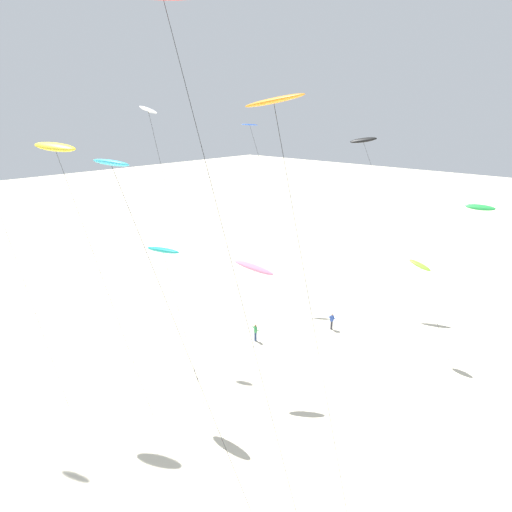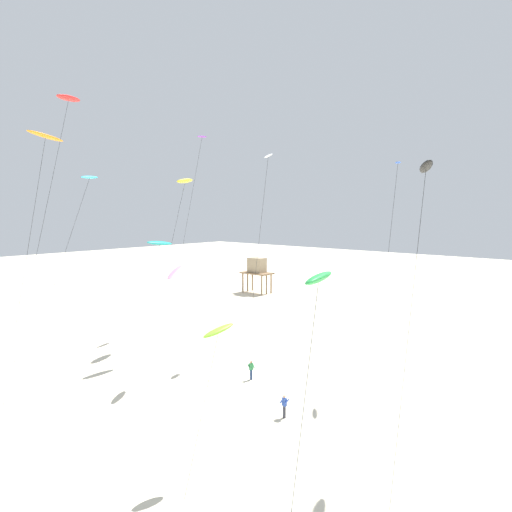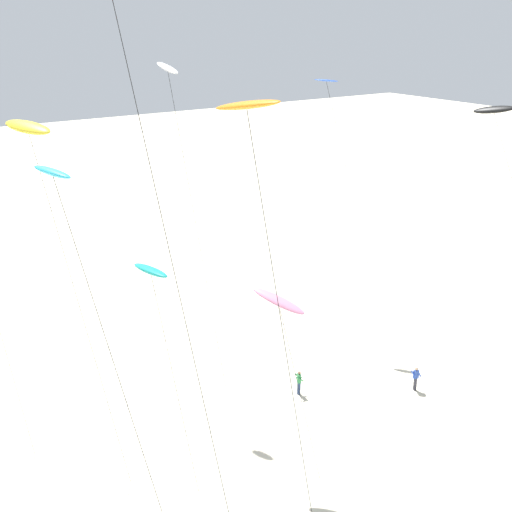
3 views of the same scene
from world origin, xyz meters
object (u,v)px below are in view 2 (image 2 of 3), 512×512
kite_cyan (89,180)px  kite_flyer_nearest (251,370)px  kite_pink (175,273)px  kite_blue (397,174)px  kite_red (68,100)px  kite_teal (160,244)px  kite_lime (218,331)px  kite_flyer_middle (284,406)px  kite_purple (201,142)px  kite_black (426,169)px  kite_yellow (185,181)px  stilt_house (257,268)px  kite_green (318,280)px  kite_white (268,162)px  kite_orange (45,139)px

kite_cyan → kite_flyer_nearest: (16.06, 5.74, -16.72)m
kite_pink → kite_blue: kite_blue is taller
kite_red → kite_pink: 18.29m
kite_teal → kite_cyan: bearing=-142.3°
kite_cyan → kite_lime: 26.26m
kite_flyer_middle → kite_teal: bearing=172.2°
kite_red → kite_blue: bearing=35.7°
kite_blue → kite_flyer_middle: 21.06m
kite_pink → kite_purple: 23.86m
kite_red → kite_blue: (23.39, 16.80, -6.71)m
kite_teal → kite_red: (-3.88, -6.73, 12.98)m
kite_black → kite_pink: size_ratio=1.76×
kite_red → kite_yellow: size_ratio=1.36×
stilt_house → kite_flyer_middle: bearing=-46.6°
kite_lime → kite_flyer_nearest: kite_lime is taller
kite_teal → stilt_house: (-16.57, 33.38, -7.00)m
kite_yellow → kite_cyan: (-2.02, -10.35, -0.29)m
kite_green → kite_teal: bearing=156.0°
kite_lime → kite_green: kite_green is taller
kite_white → kite_flyer_middle: 24.68m
kite_orange → stilt_house: (-15.57, 43.61, -15.92)m
kite_flyer_nearest → kite_blue: bearing=43.9°
kite_teal → kite_flyer_middle: (17.26, -2.36, -10.58)m
kite_red → kite_lime: bearing=-7.9°
kite_black → kite_flyer_nearest: kite_black is taller
kite_blue → kite_purple: size_ratio=0.78×
kite_red → kite_green: (29.93, -4.86, -12.57)m
kite_lime → kite_blue: (1.16, 19.89, 9.75)m
kite_white → kite_blue: (13.43, 0.94, -1.90)m
kite_cyan → kite_orange: bearing=-53.6°
kite_teal → kite_lime: size_ratio=1.41×
kite_white → kite_red: (-9.96, -15.86, 4.81)m
kite_purple → kite_green: bearing=-35.4°
kite_yellow → kite_red: bearing=-92.1°
kite_pink → kite_blue: 20.58m
kite_yellow → stilt_house: kite_yellow is taller
kite_lime → kite_orange: 22.98m
kite_white → kite_flyer_middle: size_ratio=12.38×
kite_cyan → kite_blue: bearing=29.8°
kite_white → kite_yellow: size_ratio=1.12×
kite_flyer_nearest → stilt_house: stilt_house is taller
kite_green → kite_orange: bearing=177.1°
kite_black → kite_white: bearing=155.8°
kite_orange → stilt_house: bearing=109.6°
kite_blue → stilt_house: bearing=147.1°
kite_red → kite_pink: (9.64, 3.96, -15.03)m
kite_pink → stilt_house: kite_pink is taller
stilt_house → kite_pink: bearing=-58.3°
kite_blue → kite_white: bearing=-176.0°
kite_teal → kite_flyer_nearest: bearing=8.2°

